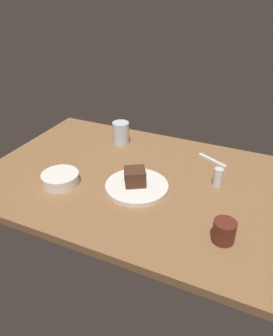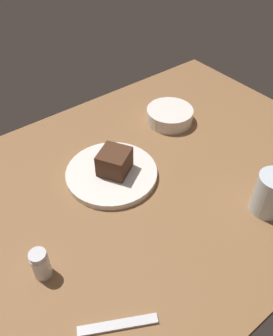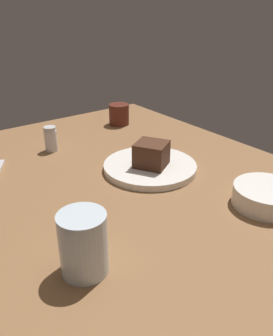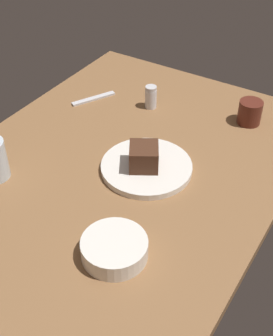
# 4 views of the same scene
# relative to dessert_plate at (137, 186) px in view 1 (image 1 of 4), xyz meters

# --- Properties ---
(dining_table) EXTENTS (1.20, 0.84, 0.03)m
(dining_table) POSITION_rel_dessert_plate_xyz_m (-0.05, 0.07, -0.02)
(dining_table) COLOR brown
(dining_table) RESTS_ON ground
(dessert_plate) EXTENTS (0.24, 0.24, 0.02)m
(dessert_plate) POSITION_rel_dessert_plate_xyz_m (0.00, 0.00, 0.00)
(dessert_plate) COLOR white
(dessert_plate) RESTS_ON dining_table
(chocolate_cake_slice) EXTENTS (0.10, 0.10, 0.06)m
(chocolate_cake_slice) POSITION_rel_dessert_plate_xyz_m (-0.01, 0.00, 0.04)
(chocolate_cake_slice) COLOR #472819
(chocolate_cake_slice) RESTS_ON dessert_plate
(salt_shaker) EXTENTS (0.04, 0.04, 0.07)m
(salt_shaker) POSITION_rel_dessert_plate_xyz_m (0.28, 0.15, 0.03)
(salt_shaker) COLOR silver
(salt_shaker) RESTS_ON dining_table
(water_glass) EXTENTS (0.08, 0.08, 0.11)m
(water_glass) POSITION_rel_dessert_plate_xyz_m (-0.23, 0.32, 0.05)
(water_glass) COLOR silver
(water_glass) RESTS_ON dining_table
(side_bowl) EXTENTS (0.15, 0.15, 0.04)m
(side_bowl) POSITION_rel_dessert_plate_xyz_m (-0.29, -0.09, 0.01)
(side_bowl) COLOR white
(side_bowl) RESTS_ON dining_table
(coffee_cup) EXTENTS (0.07, 0.07, 0.07)m
(coffee_cup) POSITION_rel_dessert_plate_xyz_m (0.36, -0.15, 0.03)
(coffee_cup) COLOR #562319
(coffee_cup) RESTS_ON dining_table
(dessert_spoon) EXTENTS (0.14, 0.09, 0.01)m
(dessert_spoon) POSITION_rel_dessert_plate_xyz_m (0.22, 0.33, -0.01)
(dessert_spoon) COLOR silver
(dessert_spoon) RESTS_ON dining_table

